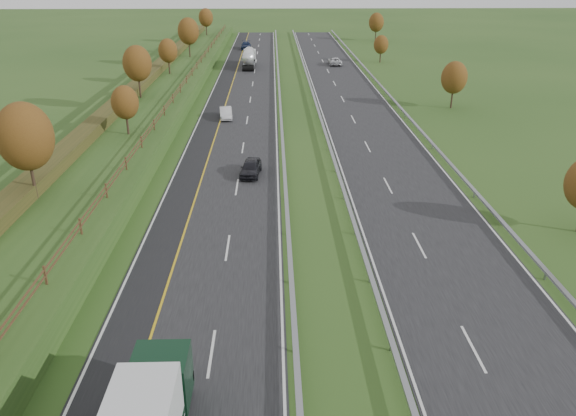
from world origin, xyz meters
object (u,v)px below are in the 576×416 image
object	(u,v)px
car_small_far	(246,46)
car_oncoming	(335,61)
car_silver_mid	(226,113)
road_tanker	(249,57)
car_dark_near	(251,168)

from	to	relation	value
car_small_far	car_oncoming	distance (m)	29.85
car_small_far	car_silver_mid	bearing A→B (deg)	-91.00
car_silver_mid	car_oncoming	world-z (taller)	car_oncoming
road_tanker	car_small_far	size ratio (longest dim) A/B	1.98
car_silver_mid	car_small_far	distance (m)	65.10
car_dark_near	car_small_far	xyz separation A→B (m)	(-4.04, 86.96, 0.06)
road_tanker	car_small_far	distance (m)	24.95
car_dark_near	car_oncoming	world-z (taller)	car_dark_near
car_silver_mid	car_small_far	bearing A→B (deg)	83.28
road_tanker	car_silver_mid	xyz separation A→B (m)	(-1.63, -40.23, -1.10)
car_oncoming	car_small_far	bearing A→B (deg)	-52.61
car_dark_near	car_silver_mid	distance (m)	22.23
road_tanker	car_silver_mid	world-z (taller)	road_tanker
car_silver_mid	car_oncoming	xyz separation A→B (m)	(18.84, 41.95, 0.01)
road_tanker	car_oncoming	distance (m)	17.34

